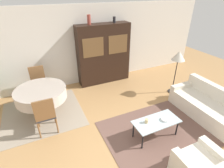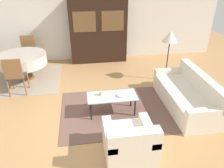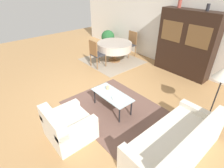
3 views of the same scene
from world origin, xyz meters
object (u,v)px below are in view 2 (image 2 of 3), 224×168
object	(u,v)px
couch	(188,96)
display_cabinet	(98,31)
armchair	(130,142)
dining_table	(22,59)
dining_chair_far	(28,50)
floor_lamp	(170,39)
dining_chair_near	(15,74)
cup	(101,93)
bowl	(121,95)
coffee_table	(112,98)

from	to	relation	value
couch	display_cabinet	distance (m)	3.69
armchair	display_cabinet	size ratio (longest dim) A/B	0.41
dining_table	dining_chair_far	bearing A→B (deg)	90.00
floor_lamp	dining_chair_near	bearing A→B (deg)	-176.76
dining_chair_far	cup	distance (m)	3.56
display_cabinet	bowl	size ratio (longest dim) A/B	11.99
dining_chair_far	cup	size ratio (longest dim) A/B	10.36
couch	coffee_table	world-z (taller)	couch
display_cabinet	bowl	world-z (taller)	display_cabinet
dining_table	bowl	distance (m)	3.27
dining_chair_near	floor_lamp	bearing A→B (deg)	3.24
floor_lamp	display_cabinet	bearing A→B (deg)	135.58
couch	armchair	bearing A→B (deg)	127.68
floor_lamp	cup	xyz separation A→B (m)	(-2.03, -1.35, -0.73)
dining_chair_near	floor_lamp	xyz separation A→B (m)	(4.07, 0.23, 0.66)
dining_chair_near	dining_chair_far	bearing A→B (deg)	90.00
couch	coffee_table	xyz separation A→B (m)	(-1.80, -0.01, 0.12)
armchair	dining_chair_far	bearing A→B (deg)	119.28
dining_table	cup	world-z (taller)	dining_table
dining_table	armchair	bearing A→B (deg)	-54.60
dining_table	cup	distance (m)	2.87
coffee_table	cup	xyz separation A→B (m)	(-0.24, 0.06, 0.10)
armchair	coffee_table	size ratio (longest dim) A/B	0.79
armchair	dining_chair_far	xyz separation A→B (m)	(-2.39, 4.27, 0.28)
coffee_table	dining_chair_far	xyz separation A→B (m)	(-2.28, 2.98, 0.17)
couch	coffee_table	size ratio (longest dim) A/B	1.87
dining_chair_near	coffee_table	bearing A→B (deg)	-27.39
couch	floor_lamp	xyz separation A→B (m)	(-0.01, 1.40, 0.95)
dining_table	dining_chair_far	size ratio (longest dim) A/B	1.34
bowl	floor_lamp	bearing A→B (deg)	42.46
dining_chair_near	bowl	xyz separation A→B (m)	(2.47, -1.23, -0.10)
couch	bowl	distance (m)	1.62
display_cabinet	floor_lamp	distance (m)	2.50
display_cabinet	bowl	bearing A→B (deg)	-86.71
dining_chair_far	display_cabinet	bearing A→B (deg)	-175.63
dining_table	floor_lamp	xyz separation A→B (m)	(4.07, -0.67, 0.63)
couch	coffee_table	distance (m)	1.80
dining_chair_near	floor_lamp	size ratio (longest dim) A/B	0.70
coffee_table	armchair	bearing A→B (deg)	-84.91
coffee_table	dining_table	distance (m)	3.09
couch	display_cabinet	bearing A→B (deg)	29.63
dining_table	bowl	world-z (taller)	dining_table
display_cabinet	dining_chair_near	size ratio (longest dim) A/B	2.08
coffee_table	floor_lamp	xyz separation A→B (m)	(1.79, 1.41, 0.83)
dining_table	dining_chair_far	distance (m)	0.90
armchair	floor_lamp	world-z (taller)	floor_lamp
dining_table	floor_lamp	distance (m)	4.17
dining_chair_far	floor_lamp	size ratio (longest dim) A/B	0.70
display_cabinet	dining_chair_near	distance (m)	3.06
display_cabinet	dining_chair_far	bearing A→B (deg)	-175.63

